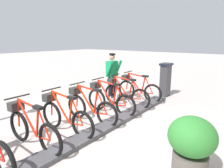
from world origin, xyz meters
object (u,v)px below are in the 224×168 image
object	(u,v)px
bike_docked_4	(64,115)
planter_bush	(191,143)
bike_docked_5	(31,127)
bike_docked_0	(137,89)
bike_docked_1	(124,93)
worker_near_rack	(112,74)
bike_docked_2	(108,99)
payment_kiosk	(165,79)
bike_docked_3	(89,106)

from	to	relation	value
bike_docked_4	planter_bush	size ratio (longest dim) A/B	1.77
bike_docked_5	planter_bush	distance (m)	3.01
bike_docked_0	bike_docked_1	size ratio (longest dim) A/B	1.00
worker_near_rack	bike_docked_2	bearing A→B (deg)	124.04
worker_near_rack	payment_kiosk	bearing A→B (deg)	-136.08
bike_docked_0	bike_docked_5	distance (m)	4.13
bike_docked_5	worker_near_rack	world-z (taller)	worker_near_rack
payment_kiosk	planter_bush	world-z (taller)	payment_kiosk
bike_docked_4	worker_near_rack	xyz separation A→B (m)	(0.91, -2.99, 0.48)
bike_docked_0	bike_docked_5	bearing A→B (deg)	90.00
bike_docked_3	bike_docked_5	size ratio (longest dim) A/B	1.00
bike_docked_0	bike_docked_4	size ratio (longest dim) A/B	1.00
bike_docked_1	bike_docked_3	size ratio (longest dim) A/B	1.00
payment_kiosk	worker_near_rack	xyz separation A→B (m)	(1.48, 1.42, 0.24)
bike_docked_5	bike_docked_4	bearing A→B (deg)	-90.00
worker_near_rack	planter_bush	xyz separation A→B (m)	(-3.69, 2.68, -0.37)
payment_kiosk	bike_docked_0	world-z (taller)	payment_kiosk
bike_docked_3	bike_docked_2	bearing A→B (deg)	-90.00
bike_docked_3	bike_docked_0	bearing A→B (deg)	-90.00
bike_docked_1	bike_docked_2	xyz separation A→B (m)	(0.00, 0.83, 0.00)
bike_docked_4	bike_docked_5	bearing A→B (deg)	90.00
bike_docked_1	worker_near_rack	xyz separation A→B (m)	(0.91, -0.52, 0.48)
payment_kiosk	bike_docked_2	world-z (taller)	payment_kiosk
bike_docked_1	planter_bush	xyz separation A→B (m)	(-2.78, 2.17, 0.11)
payment_kiosk	bike_docked_2	xyz separation A→B (m)	(0.57, 2.77, -0.24)
bike_docked_3	payment_kiosk	bearing A→B (deg)	-99.04
bike_docked_3	worker_near_rack	bearing A→B (deg)	-67.31
bike_docked_2	planter_bush	world-z (taller)	bike_docked_2
bike_docked_0	worker_near_rack	world-z (taller)	worker_near_rack
bike_docked_0	bike_docked_3	xyz separation A→B (m)	(0.00, 2.48, 0.00)
bike_docked_5	planter_bush	size ratio (longest dim) A/B	1.77
planter_bush	worker_near_rack	bearing A→B (deg)	-36.03
payment_kiosk	bike_docked_1	world-z (taller)	payment_kiosk
bike_docked_1	bike_docked_3	distance (m)	1.65
bike_docked_2	bike_docked_3	size ratio (longest dim) A/B	1.00
bike_docked_5	bike_docked_1	bearing A→B (deg)	-90.00
bike_docked_1	planter_bush	world-z (taller)	bike_docked_1
payment_kiosk	bike_docked_5	bearing A→B (deg)	83.78
worker_near_rack	planter_bush	world-z (taller)	worker_near_rack
bike_docked_0	bike_docked_1	bearing A→B (deg)	90.00
bike_docked_4	planter_bush	bearing A→B (deg)	-173.63
payment_kiosk	bike_docked_3	size ratio (longest dim) A/B	0.74
payment_kiosk	worker_near_rack	world-z (taller)	worker_near_rack
bike_docked_0	bike_docked_3	distance (m)	2.48
payment_kiosk	bike_docked_0	size ratio (longest dim) A/B	0.74
bike_docked_2	bike_docked_0	bearing A→B (deg)	-90.00
planter_bush	bike_docked_1	bearing A→B (deg)	-37.92
bike_docked_1	bike_docked_3	xyz separation A→B (m)	(0.00, 1.65, 0.00)
worker_near_rack	bike_docked_1	bearing A→B (deg)	150.35
bike_docked_2	bike_docked_5	distance (m)	2.48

